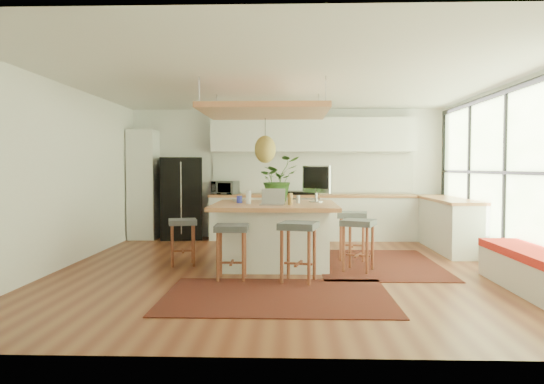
{
  "coord_description": "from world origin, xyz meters",
  "views": [
    {
      "loc": [
        0.07,
        -7.45,
        1.47
      ],
      "look_at": [
        -0.2,
        0.5,
        1.1
      ],
      "focal_mm": 34.28,
      "sensor_mm": 36.0,
      "label": 1
    }
  ],
  "objects_px": {
    "fridge": "(182,194)",
    "laptop": "(272,197)",
    "stool_left_side": "(183,242)",
    "monitor": "(316,186)",
    "stool_near_left": "(232,253)",
    "stool_right_front": "(358,246)",
    "island": "(275,234)",
    "island_plant": "(278,184)",
    "stool_right_back": "(352,238)",
    "microwave": "(225,186)",
    "stool_near_right": "(298,255)"
  },
  "relations": [
    {
      "from": "fridge",
      "to": "laptop",
      "type": "xyz_separation_m",
      "value": [
        1.98,
        -3.14,
        0.12
      ]
    },
    {
      "from": "stool_left_side",
      "to": "monitor",
      "type": "xyz_separation_m",
      "value": [
        2.03,
        0.44,
        0.83
      ]
    },
    {
      "from": "monitor",
      "to": "stool_left_side",
      "type": "bearing_deg",
      "value": -117.34
    },
    {
      "from": "stool_near_left",
      "to": "stool_left_side",
      "type": "relative_size",
      "value": 1.04
    },
    {
      "from": "stool_right_front",
      "to": "laptop",
      "type": "distance_m",
      "value": 1.42
    },
    {
      "from": "island",
      "to": "island_plant",
      "type": "height_order",
      "value": "island_plant"
    },
    {
      "from": "fridge",
      "to": "stool_left_side",
      "type": "xyz_separation_m",
      "value": [
        0.61,
        -2.89,
        -0.57
      ]
    },
    {
      "from": "stool_right_back",
      "to": "laptop",
      "type": "bearing_deg",
      "value": -148.54
    },
    {
      "from": "island",
      "to": "laptop",
      "type": "relative_size",
      "value": 5.04
    },
    {
      "from": "island",
      "to": "microwave",
      "type": "relative_size",
      "value": 3.72
    },
    {
      "from": "island_plant",
      "to": "stool_near_right",
      "type": "bearing_deg",
      "value": -79.94
    },
    {
      "from": "laptop",
      "to": "stool_right_back",
      "type": "bearing_deg",
      "value": 37.84
    },
    {
      "from": "laptop",
      "to": "stool_left_side",
      "type": "bearing_deg",
      "value": 175.85
    },
    {
      "from": "stool_right_back",
      "to": "stool_left_side",
      "type": "height_order",
      "value": "stool_right_back"
    },
    {
      "from": "stool_right_front",
      "to": "laptop",
      "type": "bearing_deg",
      "value": 173.44
    },
    {
      "from": "stool_right_back",
      "to": "microwave",
      "type": "relative_size",
      "value": 1.54
    },
    {
      "from": "stool_left_side",
      "to": "fridge",
      "type": "bearing_deg",
      "value": 101.96
    },
    {
      "from": "stool_right_front",
      "to": "stool_left_side",
      "type": "bearing_deg",
      "value": 171.33
    },
    {
      "from": "stool_near_right",
      "to": "stool_right_front",
      "type": "height_order",
      "value": "stool_near_right"
    },
    {
      "from": "microwave",
      "to": "island",
      "type": "bearing_deg",
      "value": -50.74
    },
    {
      "from": "stool_left_side",
      "to": "island_plant",
      "type": "bearing_deg",
      "value": 22.04
    },
    {
      "from": "stool_near_right",
      "to": "stool_right_front",
      "type": "distance_m",
      "value": 1.13
    },
    {
      "from": "fridge",
      "to": "microwave",
      "type": "xyz_separation_m",
      "value": [
        0.91,
        -0.04,
        0.17
      ]
    },
    {
      "from": "island",
      "to": "stool_right_back",
      "type": "bearing_deg",
      "value": 17.66
    },
    {
      "from": "stool_right_front",
      "to": "laptop",
      "type": "height_order",
      "value": "laptop"
    },
    {
      "from": "island",
      "to": "stool_near_left",
      "type": "xyz_separation_m",
      "value": [
        -0.54,
        -1.12,
        -0.11
      ]
    },
    {
      "from": "stool_right_front",
      "to": "microwave",
      "type": "relative_size",
      "value": 1.48
    },
    {
      "from": "fridge",
      "to": "microwave",
      "type": "height_order",
      "value": "fridge"
    },
    {
      "from": "island",
      "to": "stool_near_left",
      "type": "height_order",
      "value": "island"
    },
    {
      "from": "stool_near_left",
      "to": "island_plant",
      "type": "bearing_deg",
      "value": 70.11
    },
    {
      "from": "fridge",
      "to": "monitor",
      "type": "bearing_deg",
      "value": -52.14
    },
    {
      "from": "island",
      "to": "monitor",
      "type": "xyz_separation_m",
      "value": [
        0.64,
        0.31,
        0.72
      ]
    },
    {
      "from": "stool_near_right",
      "to": "fridge",
      "type": "bearing_deg",
      "value": 120.24
    },
    {
      "from": "island",
      "to": "stool_near_right",
      "type": "xyz_separation_m",
      "value": [
        0.34,
        -1.25,
        -0.11
      ]
    },
    {
      "from": "fridge",
      "to": "island",
      "type": "distance_m",
      "value": 3.45
    },
    {
      "from": "stool_left_side",
      "to": "island_plant",
      "type": "relative_size",
      "value": 0.96
    },
    {
      "from": "island",
      "to": "monitor",
      "type": "relative_size",
      "value": 2.93
    },
    {
      "from": "stool_right_front",
      "to": "microwave",
      "type": "bearing_deg",
      "value": 125.34
    },
    {
      "from": "stool_near_left",
      "to": "laptop",
      "type": "xyz_separation_m",
      "value": [
        0.51,
        0.75,
        0.7
      ]
    },
    {
      "from": "stool_right_back",
      "to": "fridge",
      "type": "bearing_deg",
      "value": 143.64
    },
    {
      "from": "island",
      "to": "stool_right_back",
      "type": "relative_size",
      "value": 2.41
    },
    {
      "from": "fridge",
      "to": "stool_left_side",
      "type": "relative_size",
      "value": 2.42
    },
    {
      "from": "stool_near_left",
      "to": "laptop",
      "type": "height_order",
      "value": "laptop"
    },
    {
      "from": "island_plant",
      "to": "fridge",
      "type": "bearing_deg",
      "value": 131.42
    },
    {
      "from": "monitor",
      "to": "microwave",
      "type": "relative_size",
      "value": 1.27
    },
    {
      "from": "stool_near_right",
      "to": "stool_right_back",
      "type": "distance_m",
      "value": 1.86
    },
    {
      "from": "fridge",
      "to": "monitor",
      "type": "relative_size",
      "value": 2.66
    },
    {
      "from": "stool_near_right",
      "to": "laptop",
      "type": "xyz_separation_m",
      "value": [
        -0.36,
        0.87,
        0.7
      ]
    },
    {
      "from": "stool_right_back",
      "to": "microwave",
      "type": "xyz_separation_m",
      "value": [
        -2.32,
        2.33,
        0.74
      ]
    },
    {
      "from": "fridge",
      "to": "island_plant",
      "type": "distance_m",
      "value": 3.09
    }
  ]
}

